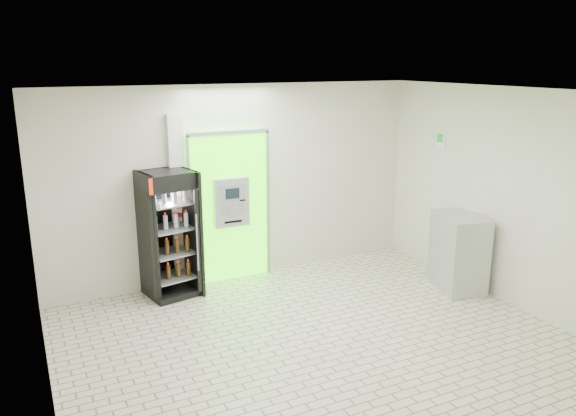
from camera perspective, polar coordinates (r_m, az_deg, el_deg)
ground at (r=7.09m, az=2.86°, el=-13.30°), size 6.00×6.00×0.00m
room_shell at (r=6.43m, az=3.07°, el=1.32°), size 6.00×6.00×6.00m
atm_assembly at (r=8.65m, az=-5.99°, el=0.21°), size 1.30×0.24×2.33m
pillar at (r=8.42m, az=-11.08°, el=0.52°), size 0.22×0.11×2.60m
beverage_cooler at (r=8.24m, az=-11.92°, el=-2.85°), size 0.80×0.76×1.84m
steel_cabinet at (r=8.75m, az=16.95°, el=-4.31°), size 0.79×0.98×1.14m
exit_sign at (r=9.23m, az=15.21°, el=6.72°), size 0.02×0.22×0.26m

